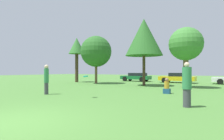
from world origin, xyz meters
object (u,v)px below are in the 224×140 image
bystander_sitting (167,87)px  tree_0 (77,47)px  tree_1 (96,52)px  tree_2 (144,37)px  person_thrower (46,79)px  person_catcher (187,84)px  tree_3 (186,45)px  frisbee (86,76)px  parked_car_yellow (178,77)px  parked_car_green (136,77)px

bystander_sitting → tree_0: 15.44m
tree_1 → tree_2: 6.21m
person_thrower → tree_1: size_ratio=0.33×
person_catcher → tree_0: bearing=-35.8°
person_thrower → tree_3: size_ratio=0.35×
person_thrower → tree_3: tree_3 is taller
frisbee → bystander_sitting: size_ratio=0.28×
person_catcher → parked_car_yellow: size_ratio=0.43×
person_thrower → tree_0: (-7.30, 10.23, 3.72)m
person_thrower → tree_1: tree_1 is taller
person_catcher → bystander_sitting: size_ratio=1.80×
person_thrower → tree_2: bearing=70.7°
person_catcher → tree_3: size_ratio=0.34×
tree_1 → tree_3: 10.15m
frisbee → tree_2: 10.24m
bystander_sitting → tree_1: bearing=153.2°
tree_1 → parked_car_green: (2.10, 6.80, -3.20)m
person_thrower → bystander_sitting: (6.43, 4.60, -0.57)m
tree_0 → tree_3: size_ratio=1.10×
person_thrower → person_catcher: (8.38, 0.63, -0.06)m
person_catcher → frisbee: person_catcher is taller
frisbee → bystander_sitting: 5.50m
person_catcher → frisbee: size_ratio=6.48×
frisbee → parked_car_green: (-4.47, 16.12, -0.55)m
parked_car_yellow → parked_car_green: bearing=0.1°
frisbee → parked_car_yellow: size_ratio=0.07×
tree_2 → tree_3: size_ratio=1.27×
parked_car_green → parked_car_yellow: parked_car_yellow is taller
tree_3 → parked_car_yellow: 7.62m
tree_0 → tree_2: (9.92, -0.44, 0.26)m
bystander_sitting → parked_car_green: size_ratio=0.24×
parked_car_yellow → person_thrower: bearing=75.2°
parked_car_green → parked_car_yellow: 5.89m
bystander_sitting → tree_2: tree_2 is taller
bystander_sitting → tree_0: size_ratio=0.17×
person_thrower → tree_2: size_ratio=0.28×
tree_1 → bystander_sitting: bearing=-26.8°
frisbee → tree_1: size_ratio=0.05×
bystander_sitting → tree_3: 6.25m
tree_1 → parked_car_green: bearing=72.8°
bystander_sitting → parked_car_yellow: 11.90m
parked_car_green → person_catcher: bearing=122.4°
tree_0 → parked_car_yellow: tree_0 is taller
parked_car_yellow → tree_2: bearing=74.5°
tree_1 → tree_2: (6.10, 0.18, 1.13)m
person_catcher → tree_2: size_ratio=0.27×
person_thrower → parked_car_green: bearing=90.5°
frisbee → person_thrower: bearing=-174.7°
tree_2 → bystander_sitting: bearing=-53.8°
person_thrower → person_catcher: bearing=0.0°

